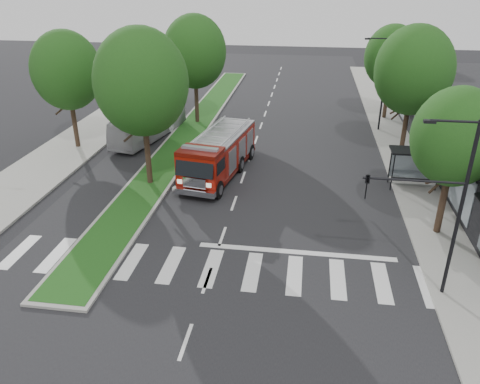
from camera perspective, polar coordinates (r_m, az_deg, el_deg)
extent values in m
plane|color=black|center=(25.36, -2.16, -5.42)|extent=(140.00, 140.00, 0.00)
cube|color=gray|center=(34.97, 21.59, 1.89)|extent=(5.00, 80.00, 0.15)
cube|color=gray|center=(38.70, -21.03, 4.19)|extent=(5.00, 80.00, 0.15)
cube|color=gray|center=(42.66, -5.82, 7.68)|extent=(3.00, 50.00, 0.14)
cube|color=#144716|center=(42.64, -5.82, 7.78)|extent=(2.60, 49.50, 0.02)
cylinder|color=black|center=(31.61, 18.11, 2.31)|extent=(0.08, 0.08, 2.50)
cylinder|color=black|center=(32.24, 23.00, 1.95)|extent=(0.08, 0.08, 2.50)
cylinder|color=black|center=(32.71, 17.81, 3.13)|extent=(0.08, 0.08, 2.50)
cylinder|color=black|center=(33.31, 22.55, 2.77)|extent=(0.08, 0.08, 2.50)
cube|color=black|center=(31.99, 20.74, 4.69)|extent=(3.20, 1.60, 0.12)
cube|color=#8C99A5|center=(33.06, 20.19, 3.09)|extent=(2.80, 0.04, 1.80)
cube|color=black|center=(32.70, 20.20, 1.42)|extent=(2.40, 0.40, 0.08)
cylinder|color=black|center=(26.94, 23.45, -1.22)|extent=(0.36, 0.36, 3.74)
ellipsoid|color=#12330E|center=(25.65, 24.85, 6.10)|extent=(4.40, 4.40, 5.06)
cylinder|color=black|center=(37.73, 19.44, 7.36)|extent=(0.36, 0.36, 4.40)
ellipsoid|color=#12330E|center=(36.73, 20.43, 13.73)|extent=(5.60, 5.60, 6.44)
cylinder|color=black|center=(47.29, 17.41, 10.84)|extent=(0.36, 0.36, 3.96)
ellipsoid|color=#12330E|center=(46.54, 18.05, 15.44)|extent=(5.00, 5.00, 5.75)
cylinder|color=black|center=(31.08, -11.21, 4.83)|extent=(0.36, 0.36, 4.62)
ellipsoid|color=#12330E|center=(29.83, -11.95, 12.96)|extent=(5.80, 5.80, 6.67)
cylinder|color=black|center=(43.94, -5.32, 11.12)|extent=(0.36, 0.36, 4.40)
ellipsoid|color=#12330E|center=(43.09, -5.56, 16.67)|extent=(5.60, 5.60, 6.44)
cylinder|color=black|center=(39.50, -19.51, 7.96)|extent=(0.36, 0.36, 4.18)
ellipsoid|color=#12330E|center=(38.57, -20.41, 13.73)|extent=(5.20, 5.20, 5.98)
cylinder|color=black|center=(21.03, 25.17, -2.53)|extent=(0.16, 0.16, 8.00)
cylinder|color=black|center=(19.40, 24.74, 7.84)|extent=(1.80, 0.10, 0.10)
cube|color=black|center=(19.18, 22.13, 7.97)|extent=(0.45, 0.20, 0.12)
cylinder|color=black|center=(19.93, 20.43, 1.32)|extent=(4.00, 0.10, 0.10)
imported|color=black|center=(19.77, 15.17, 0.61)|extent=(0.18, 0.22, 1.10)
cylinder|color=black|center=(42.83, 17.13, 12.23)|extent=(0.16, 0.16, 8.00)
cylinder|color=black|center=(42.06, 16.57, 17.51)|extent=(1.80, 0.10, 0.10)
cube|color=black|center=(41.96, 15.29, 17.57)|extent=(0.45, 0.20, 0.12)
cube|color=#510A04|center=(32.74, -2.55, 3.04)|extent=(4.08, 9.26, 0.27)
cube|color=maroon|center=(33.08, -2.08, 5.37)|extent=(3.74, 7.16, 2.13)
cube|color=maroon|center=(29.48, -4.79, 2.71)|extent=(2.94, 2.33, 2.24)
cube|color=#B2B2B7|center=(32.71, -2.11, 7.21)|extent=(3.74, 7.16, 0.13)
cylinder|color=#B2B2B7|center=(32.97, -3.70, 7.71)|extent=(1.14, 6.32, 0.11)
cylinder|color=#B2B2B7|center=(32.35, -0.50, 7.41)|extent=(1.14, 6.32, 0.11)
cube|color=silver|center=(28.86, -5.62, -0.05)|extent=(2.79, 0.82, 0.37)
cube|color=#8C99A5|center=(28.95, -4.89, 5.33)|extent=(2.37, 0.75, 0.19)
cylinder|color=black|center=(30.10, -7.10, 0.87)|extent=(0.56, 1.22, 1.17)
cylinder|color=black|center=(29.22, -2.72, 0.27)|extent=(0.56, 1.22, 1.17)
cylinder|color=black|center=(33.87, -4.01, 3.88)|extent=(0.56, 1.22, 1.17)
cylinder|color=black|center=(33.10, -0.05, 3.42)|extent=(0.56, 1.22, 1.17)
cylinder|color=black|center=(36.10, -2.53, 5.31)|extent=(0.56, 1.22, 1.17)
cylinder|color=black|center=(35.37, 1.22, 4.90)|extent=(0.56, 1.22, 1.17)
imported|color=#AAAAAE|center=(40.68, -10.98, 8.33)|extent=(4.00, 9.88, 2.68)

